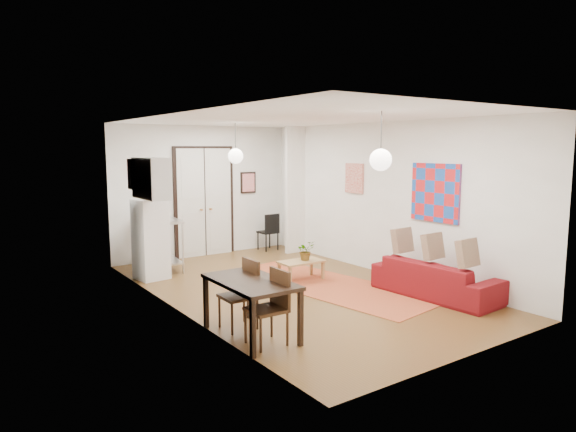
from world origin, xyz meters
TOP-DOWN VIEW (x-y plane):
  - floor at (0.00, 0.00)m, footprint 7.00×7.00m
  - ceiling at (0.00, 0.00)m, footprint 4.20×7.00m
  - wall_back at (0.00, 3.50)m, footprint 4.20×0.02m
  - wall_front at (0.00, -3.50)m, footprint 4.20×0.02m
  - wall_left at (-2.10, 0.00)m, footprint 0.02×7.00m
  - wall_right at (2.10, 0.00)m, footprint 0.02×7.00m
  - double_doors at (0.00, 3.46)m, footprint 1.44×0.06m
  - stub_partition at (1.85, 2.55)m, footprint 0.50×0.10m
  - wall_cabinet at (-1.92, 1.50)m, footprint 0.35×1.00m
  - painting_popart at (2.08, -1.25)m, footprint 0.05×1.00m
  - painting_abstract at (2.08, 0.80)m, footprint 0.05×0.50m
  - poster_back at (1.15, 3.47)m, footprint 0.40×0.03m
  - print_left at (-2.07, 2.00)m, footprint 0.03×0.44m
  - pendant_back at (0.00, 2.00)m, footprint 0.30×0.30m
  - pendant_front at (0.00, -2.00)m, footprint 0.30×0.30m
  - kilim_rug at (0.62, -0.13)m, footprint 2.12×4.24m
  - sofa at (1.63, -1.68)m, footprint 0.94×2.13m
  - coffee_table at (0.46, 0.42)m, footprint 0.83×0.48m
  - potted_plant at (0.56, 0.42)m, footprint 0.33×0.28m
  - kitchen_counter at (-1.34, 2.77)m, footprint 0.81×1.40m
  - bowl at (-1.34, 2.47)m, footprint 0.27×0.27m
  - soap_bottle at (-1.39, 3.02)m, footprint 0.11×0.11m
  - fridge at (-1.75, 2.10)m, footprint 0.59×0.59m
  - dining_table at (-1.75, -1.49)m, footprint 0.78×1.35m
  - dining_chair_near at (-1.74, -1.05)m, footprint 0.45×0.63m
  - dining_chair_far at (-1.74, -1.75)m, footprint 0.45×0.63m
  - black_side_chair at (1.48, 3.23)m, footprint 0.41×0.41m

SIDE VIEW (x-z plane):
  - floor at x=0.00m, z-range 0.00..0.00m
  - kilim_rug at x=0.62m, z-range 0.00..0.01m
  - sofa at x=1.63m, z-range 0.00..0.61m
  - coffee_table at x=0.46m, z-range 0.13..0.50m
  - black_side_chair at x=1.48m, z-range 0.07..0.95m
  - dining_chair_near at x=-1.74m, z-range 0.07..0.99m
  - dining_chair_far at x=-1.74m, z-range 0.07..0.99m
  - potted_plant at x=0.56m, z-range 0.36..0.72m
  - dining_table at x=-1.75m, z-range 0.29..1.03m
  - kitchen_counter at x=-1.34m, z-range 0.17..1.19m
  - fridge at x=-1.75m, z-range 0.00..1.48m
  - bowl at x=-1.34m, z-range 1.02..1.08m
  - soap_bottle at x=-1.39m, z-range 1.02..1.23m
  - double_doors at x=0.00m, z-range -0.05..2.45m
  - wall_back at x=0.00m, z-range 0.00..2.90m
  - wall_front at x=0.00m, z-range 0.00..2.90m
  - wall_left at x=-2.10m, z-range 0.00..2.90m
  - wall_right at x=2.10m, z-range 0.00..2.90m
  - stub_partition at x=1.85m, z-range 0.00..2.90m
  - poster_back at x=1.15m, z-range 1.35..1.85m
  - painting_popart at x=2.08m, z-range 1.15..2.15m
  - painting_abstract at x=2.08m, z-range 1.50..2.10m
  - wall_cabinet at x=-1.92m, z-range 1.55..2.25m
  - print_left at x=-2.07m, z-range 1.68..2.22m
  - pendant_back at x=0.00m, z-range 1.85..2.65m
  - pendant_front at x=0.00m, z-range 1.85..2.65m
  - ceiling at x=0.00m, z-range 2.89..2.91m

